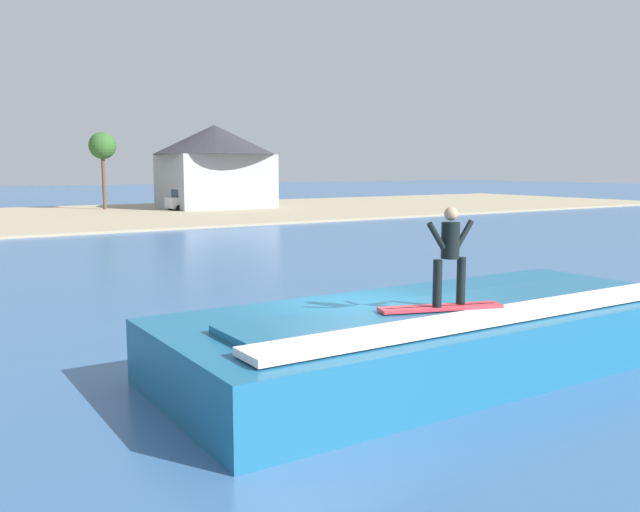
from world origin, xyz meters
The scene contains 8 objects.
ground_plane centered at (0.00, 0.00, 0.00)m, with size 260.00×260.00×0.00m, color #386294.
wave_crest centered at (1.27, -1.09, 0.62)m, with size 10.84×4.33×1.31m.
surfboard centered at (0.56, -1.76, 1.34)m, with size 2.25×1.07×0.06m.
surfer centered at (0.71, -1.80, 2.34)m, with size 1.06×0.32×1.74m.
shoreline_bank centered at (0.00, 41.55, 0.08)m, with size 120.00×26.78×0.15m.
car_far_shore centered at (13.92, 43.68, 0.94)m, with size 3.80×2.03×1.86m.
house_gabled_white centered at (17.05, 45.21, 4.22)m, with size 10.79×10.79×7.37m.
tree_tall_bare centered at (8.03, 47.86, 5.39)m, with size 2.25×2.25×6.63m.
Camera 1 is at (-7.51, -10.44, 3.80)m, focal length 38.00 mm.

